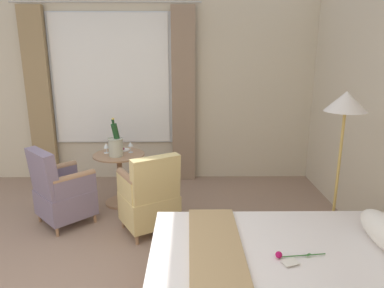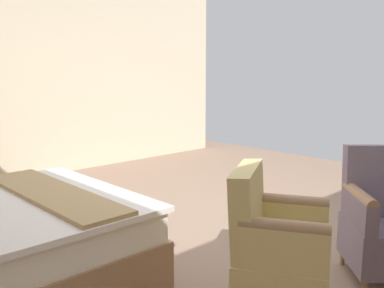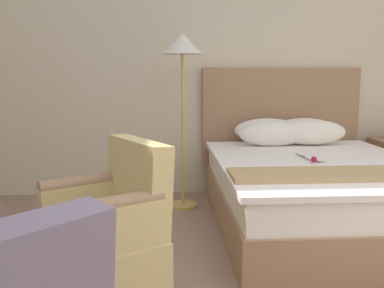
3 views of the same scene
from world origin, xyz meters
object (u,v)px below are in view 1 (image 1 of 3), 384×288
champagne_bucket (116,144)px  wine_glass_near_bucket (130,145)px  snack_plate (124,150)px  floor_lamp_brass (344,117)px  side_table_round (120,174)px  armchair_facing_bed (61,192)px  wine_glass_near_edge (106,146)px  armchair_by_window (150,198)px

champagne_bucket → wine_glass_near_bucket: bearing=133.8°
snack_plate → floor_lamp_brass: bearing=58.6°
wine_glass_near_bucket → side_table_round: bearing=-62.8°
snack_plate → armchair_facing_bed: 1.02m
wine_glass_near_bucket → wine_glass_near_edge: (0.03, -0.32, -0.01)m
side_table_round → snack_plate: 0.34m
champagne_bucket → wine_glass_near_edge: (-0.13, -0.16, -0.06)m
side_table_round → wine_glass_near_edge: 0.42m
wine_glass_near_bucket → wine_glass_near_edge: 0.32m
wine_glass_near_bucket → snack_plate: wine_glass_near_bucket is taller
floor_lamp_brass → wine_glass_near_edge: floor_lamp_brass is taller
wine_glass_near_bucket → armchair_facing_bed: armchair_facing_bed is taller
champagne_bucket → armchair_facing_bed: bearing=-49.1°
wine_glass_near_bucket → snack_plate: size_ratio=0.86×
wine_glass_near_bucket → armchair_by_window: 1.00m
champagne_bucket → snack_plate: bearing=170.3°
snack_plate → champagne_bucket: bearing=-9.7°
champagne_bucket → snack_plate: (-0.26, 0.04, -0.15)m
side_table_round → armchair_facing_bed: size_ratio=0.74×
snack_plate → armchair_facing_bed: size_ratio=0.18×
champagne_bucket → wine_glass_near_bucket: champagne_bucket is taller
floor_lamp_brass → snack_plate: (-1.43, -2.34, -0.71)m
wine_glass_near_edge → champagne_bucket: bearing=50.8°
wine_glass_near_edge → snack_plate: wine_glass_near_edge is taller
floor_lamp_brass → armchair_by_window: bearing=-103.9°
side_table_round → armchair_by_window: 0.92m
wine_glass_near_edge → armchair_by_window: bearing=38.5°
side_table_round → snack_plate: snack_plate is taller
side_table_round → wine_glass_near_bucket: size_ratio=4.73×
side_table_round → snack_plate: bearing=170.9°
armchair_by_window → armchair_facing_bed: 1.10m
armchair_facing_bed → wine_glass_near_bucket: bearing=131.6°
side_table_round → snack_plate: (-0.18, 0.03, 0.29)m
champagne_bucket → side_table_round: bearing=169.0°
floor_lamp_brass → snack_plate: bearing=-121.4°
floor_lamp_brass → wine_glass_near_bucket: floor_lamp_brass is taller
side_table_round → champagne_bucket: bearing=-11.0°
wine_glass_near_bucket → snack_plate: (-0.11, -0.12, -0.10)m
snack_plate → armchair_facing_bed: bearing=-39.1°
armchair_by_window → champagne_bucket: bearing=-144.4°
snack_plate → armchair_by_window: armchair_by_window is taller
wine_glass_near_bucket → armchair_facing_bed: size_ratio=0.16×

